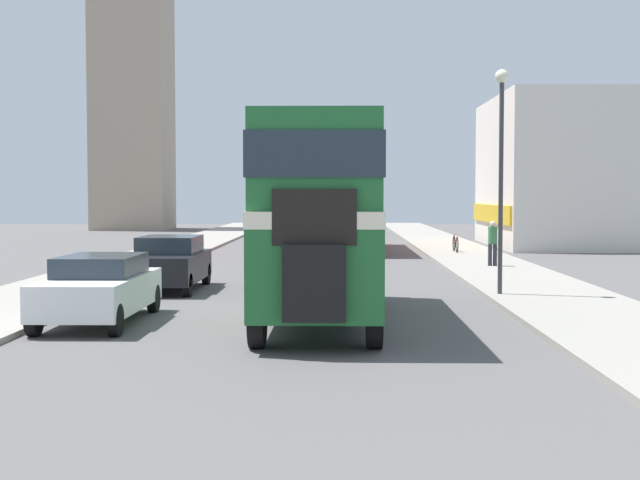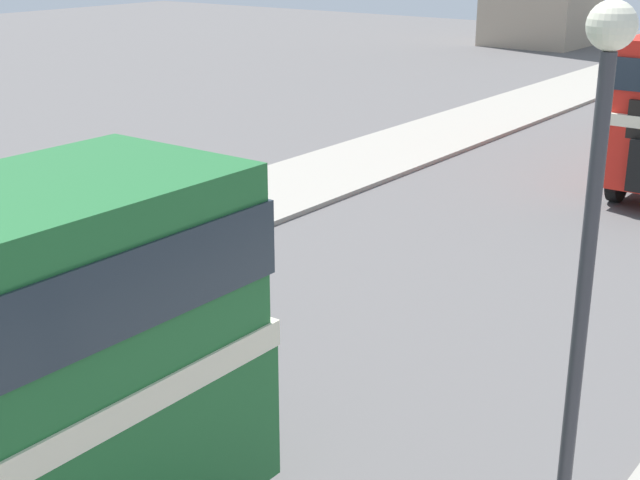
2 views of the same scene
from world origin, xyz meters
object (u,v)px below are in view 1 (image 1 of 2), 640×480
(double_decker_bus, at_px, (320,205))
(street_lamp, at_px, (501,147))
(bus_distant, at_px, (349,200))
(bicycle_on_pavement, at_px, (455,244))
(car_parked_near, at_px, (100,288))
(car_parked_mid, at_px, (169,262))
(pedestrian_walking, at_px, (493,240))

(double_decker_bus, relative_size, street_lamp, 1.58)
(bus_distant, bearing_deg, bicycle_on_pavement, -31.22)
(bus_distant, distance_m, street_lamp, 20.31)
(car_parked_near, bearing_deg, car_parked_mid, 87.73)
(bus_distant, xyz_separation_m, car_parked_mid, (-5.35, -18.09, -1.65))
(car_parked_mid, bearing_deg, pedestrian_walking, 35.12)
(car_parked_mid, bearing_deg, bicycle_on_pavement, 56.32)
(bus_distant, relative_size, pedestrian_walking, 6.74)
(double_decker_bus, height_order, bus_distant, double_decker_bus)
(car_parked_mid, relative_size, street_lamp, 0.73)
(car_parked_near, bearing_deg, pedestrian_walking, 52.25)
(double_decker_bus, bearing_deg, pedestrian_walking, 65.53)
(car_parked_near, height_order, bicycle_on_pavement, car_parked_near)
(double_decker_bus, bearing_deg, bicycle_on_pavement, 74.87)
(car_parked_near, distance_m, pedestrian_walking, 17.50)
(double_decker_bus, distance_m, pedestrian_walking, 14.64)
(pedestrian_walking, xyz_separation_m, bicycle_on_pavement, (-0.33, 7.84, -0.56))
(car_parked_near, xyz_separation_m, street_lamp, (9.33, 4.66, 3.21))
(bicycle_on_pavement, bearing_deg, double_decker_bus, -105.13)
(car_parked_mid, relative_size, bicycle_on_pavement, 2.43)
(car_parked_near, xyz_separation_m, car_parked_mid, (0.26, 6.48, 0.04))
(double_decker_bus, xyz_separation_m, pedestrian_walking, (6.03, 13.26, -1.46))
(car_parked_near, height_order, car_parked_mid, car_parked_mid)
(pedestrian_walking, relative_size, bicycle_on_pavement, 0.93)
(bicycle_on_pavement, bearing_deg, bus_distant, 148.78)
(double_decker_bus, height_order, car_parked_near, double_decker_bus)
(car_parked_near, height_order, street_lamp, street_lamp)
(double_decker_bus, relative_size, bicycle_on_pavement, 5.25)
(double_decker_bus, height_order, car_parked_mid, double_decker_bus)
(car_parked_mid, relative_size, pedestrian_walking, 2.61)
(double_decker_bus, xyz_separation_m, car_parked_mid, (-4.42, 5.90, -1.72))
(car_parked_near, bearing_deg, bus_distant, 77.16)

